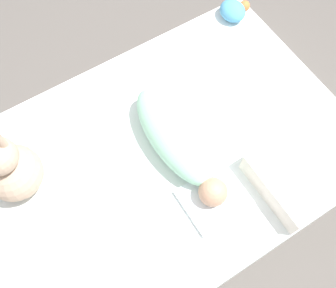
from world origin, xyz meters
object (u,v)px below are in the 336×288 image
(swaddled_baby, at_px, (177,140))
(bunny_plush, at_px, (11,169))
(turtle_plush, at_px, (234,10))
(pillow, at_px, (304,172))

(swaddled_baby, relative_size, bunny_plush, 1.41)
(bunny_plush, xyz_separation_m, turtle_plush, (1.21, 0.26, -0.10))
(bunny_plush, bearing_deg, pillow, -30.75)
(pillow, xyz_separation_m, turtle_plush, (0.27, 0.82, -0.01))
(swaddled_baby, distance_m, turtle_plush, 0.77)
(swaddled_baby, height_order, turtle_plush, swaddled_baby)
(pillow, height_order, turtle_plush, pillow)
(pillow, distance_m, bunny_plush, 1.10)
(swaddled_baby, distance_m, pillow, 0.50)
(swaddled_baby, bearing_deg, pillow, 43.77)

